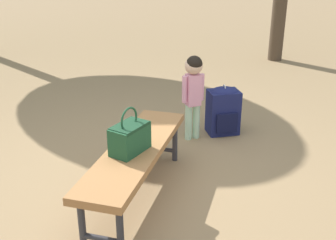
{
  "coord_description": "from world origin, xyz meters",
  "views": [
    {
      "loc": [
        -3.01,
        -1.39,
        1.94
      ],
      "look_at": [
        0.3,
        -0.11,
        0.45
      ],
      "focal_mm": 45.02,
      "sensor_mm": 36.0,
      "label": 1
    }
  ],
  "objects_px": {
    "park_bench": "(135,154)",
    "backpack_large": "(223,109)",
    "child_standing": "(193,85)",
    "handbag": "(130,137)"
  },
  "relations": [
    {
      "from": "backpack_large",
      "to": "child_standing",
      "type": "bearing_deg",
      "value": 135.22
    },
    {
      "from": "handbag",
      "to": "park_bench",
      "type": "bearing_deg",
      "value": -5.54
    },
    {
      "from": "child_standing",
      "to": "backpack_large",
      "type": "bearing_deg",
      "value": -44.78
    },
    {
      "from": "park_bench",
      "to": "backpack_large",
      "type": "relative_size",
      "value": 2.92
    },
    {
      "from": "park_bench",
      "to": "child_standing",
      "type": "bearing_deg",
      "value": -3.38
    },
    {
      "from": "handbag",
      "to": "backpack_large",
      "type": "xyz_separation_m",
      "value": [
        1.58,
        -0.34,
        -0.3
      ]
    },
    {
      "from": "handbag",
      "to": "backpack_large",
      "type": "height_order",
      "value": "handbag"
    },
    {
      "from": "backpack_large",
      "to": "park_bench",
      "type": "bearing_deg",
      "value": 167.43
    },
    {
      "from": "park_bench",
      "to": "handbag",
      "type": "bearing_deg",
      "value": 174.46
    },
    {
      "from": "park_bench",
      "to": "child_standing",
      "type": "height_order",
      "value": "child_standing"
    }
  ]
}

